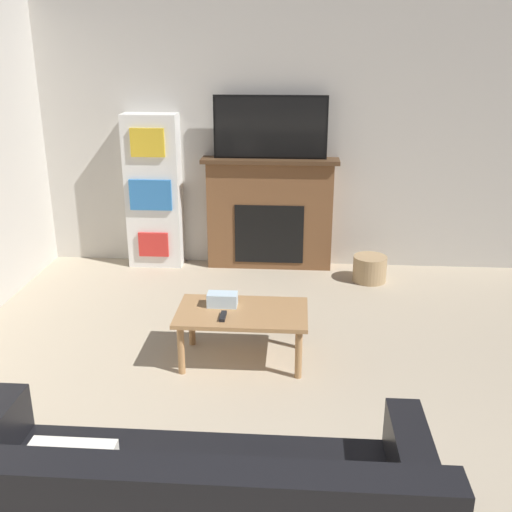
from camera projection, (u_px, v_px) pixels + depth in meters
name	position (u px, v px, depth m)	size (l,w,h in m)	color
wall_back	(275.00, 136.00, 6.05)	(5.80, 0.06, 2.70)	beige
fireplace	(270.00, 213.00, 6.18)	(1.38, 0.28, 1.15)	brown
tv	(270.00, 127.00, 5.87)	(1.12, 0.03, 0.62)	black
coffee_table	(242.00, 317.00, 4.37)	(0.95, 0.56, 0.40)	#A87A4C
tissue_box	(222.00, 299.00, 4.42)	(0.22, 0.12, 0.10)	silver
remote_control	(223.00, 316.00, 4.24)	(0.04, 0.15, 0.02)	black
bookshelf	(154.00, 192.00, 6.17)	(0.55, 0.29, 1.58)	white
storage_basket	(370.00, 269.00, 5.93)	(0.33, 0.33, 0.26)	tan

